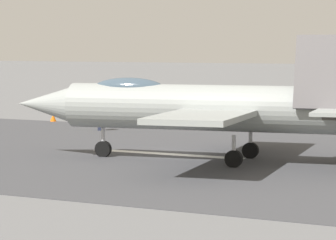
# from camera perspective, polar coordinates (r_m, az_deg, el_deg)

# --- Properties ---
(ground_plane) EXTENTS (400.00, 400.00, 0.00)m
(ground_plane) POSITION_cam_1_polar(r_m,az_deg,el_deg) (42.69, 0.72, -2.27)
(ground_plane) COLOR slate
(runway_strip) EXTENTS (240.00, 26.00, 0.02)m
(runway_strip) POSITION_cam_1_polar(r_m,az_deg,el_deg) (42.68, 0.74, -2.26)
(runway_strip) COLOR #404044
(runway_strip) RESTS_ON ground
(fighter_jet) EXTENTS (17.65, 14.01, 5.71)m
(fighter_jet) POSITION_cam_1_polar(r_m,az_deg,el_deg) (40.31, 2.07, 0.89)
(fighter_jet) COLOR #969B99
(fighter_jet) RESTS_ON ground
(crew_person) EXTENTS (0.57, 0.49, 1.61)m
(crew_person) POSITION_cam_1_polar(r_m,az_deg,el_deg) (54.96, -4.32, 0.15)
(crew_person) COLOR #1E2338
(crew_person) RESTS_ON ground
(marker_cone_mid) EXTENTS (0.44, 0.44, 0.55)m
(marker_cone_mid) POSITION_cam_1_polar(r_m,az_deg,el_deg) (55.29, 4.24, -0.37)
(marker_cone_mid) COLOR orange
(marker_cone_mid) RESTS_ON ground
(marker_cone_far) EXTENTS (0.44, 0.44, 0.55)m
(marker_cone_far) POSITION_cam_1_polar(r_m,az_deg,el_deg) (61.77, -7.36, 0.15)
(marker_cone_far) COLOR orange
(marker_cone_far) RESTS_ON ground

